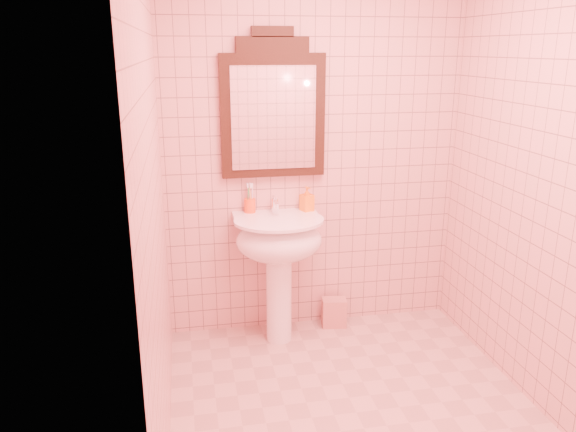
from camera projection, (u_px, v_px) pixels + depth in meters
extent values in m
plane|color=tan|center=(356.00, 412.00, 3.07)|extent=(2.20, 2.20, 0.00)
cube|color=#D29D92|center=(314.00, 151.00, 3.75)|extent=(2.00, 0.02, 2.50)
cylinder|color=white|center=(279.00, 292.00, 3.75)|extent=(0.17, 0.17, 0.70)
ellipsoid|color=white|center=(279.00, 241.00, 3.62)|extent=(0.56, 0.46, 0.28)
cube|color=white|center=(275.00, 216.00, 3.75)|extent=(0.56, 0.15, 0.05)
cylinder|color=white|center=(279.00, 221.00, 3.58)|extent=(0.58, 0.58, 0.02)
cylinder|color=white|center=(275.00, 205.00, 3.72)|extent=(0.04, 0.04, 0.09)
cylinder|color=white|center=(276.00, 203.00, 3.66)|extent=(0.02, 0.10, 0.02)
cylinder|color=white|center=(277.00, 208.00, 3.62)|extent=(0.02, 0.02, 0.04)
cube|color=white|center=(275.00, 197.00, 3.72)|extent=(0.02, 0.07, 0.01)
cube|color=black|center=(273.00, 116.00, 3.60)|extent=(0.68, 0.05, 0.79)
cube|color=black|center=(272.00, 44.00, 3.48)|extent=(0.46, 0.05, 0.10)
cube|color=black|center=(272.00, 31.00, 3.45)|extent=(0.26, 0.05, 0.07)
cube|color=white|center=(274.00, 118.00, 3.58)|extent=(0.55, 0.01, 0.65)
cylinder|color=#F94815|center=(250.00, 206.00, 3.72)|extent=(0.08, 0.08, 0.09)
cylinder|color=silver|center=(252.00, 200.00, 3.71)|extent=(0.01, 0.01, 0.17)
cylinder|color=#338CD8|center=(250.00, 199.00, 3.72)|extent=(0.01, 0.01, 0.17)
cylinder|color=#E5334C|center=(248.00, 200.00, 3.72)|extent=(0.01, 0.01, 0.17)
cylinder|color=#3FBF59|center=(248.00, 200.00, 3.70)|extent=(0.01, 0.01, 0.17)
cylinder|color=#D8CC4C|center=(251.00, 200.00, 3.69)|extent=(0.01, 0.01, 0.17)
imported|color=orange|center=(307.00, 199.00, 3.75)|extent=(0.10, 0.10, 0.17)
cube|color=tan|center=(334.00, 312.00, 4.00)|extent=(0.18, 0.13, 0.21)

